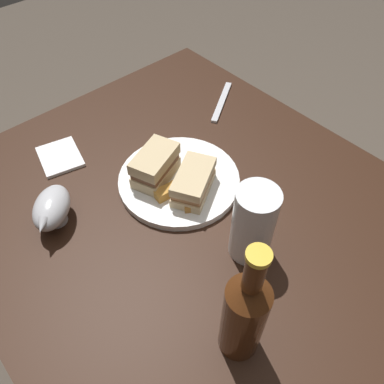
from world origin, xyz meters
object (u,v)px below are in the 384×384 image
sandwich_half_right (194,182)px  fork (222,102)px  sandwich_half_left (155,166)px  napkin (60,157)px  gravy_boat (52,208)px  plate (179,180)px  pint_glass (252,228)px  cider_bottle (244,314)px

sandwich_half_right → fork: size_ratio=0.75×
sandwich_half_left → napkin: (-0.21, -0.12, -0.05)m
gravy_boat → sandwich_half_right: bearing=61.9°
gravy_boat → napkin: bearing=148.6°
gravy_boat → fork: gravy_boat is taller
plate → sandwich_half_right: 0.06m
pint_glass → gravy_boat: size_ratio=1.28×
cider_bottle → pint_glass: bearing=127.2°
plate → pint_glass: 0.23m
napkin → cider_bottle: bearing=0.1°
cider_bottle → fork: bearing=137.6°
gravy_boat → fork: bearing=96.3°
napkin → pint_glass: bearing=17.2°
cider_bottle → fork: 0.66m
pint_glass → cider_bottle: 0.19m
pint_glass → gravy_boat: pint_glass is taller
cider_bottle → sandwich_half_right: bearing=151.0°
sandwich_half_left → cider_bottle: 0.39m
sandwich_half_left → gravy_boat: size_ratio=0.99×
pint_glass → fork: size_ratio=0.91×
sandwich_half_right → cider_bottle: 0.33m
cider_bottle → plate: bearing=154.5°
sandwich_half_right → gravy_boat: size_ratio=1.06×
pint_glass → plate: bearing=176.5°
pint_glass → napkin: (-0.47, -0.15, -0.07)m
sandwich_half_right → pint_glass: 0.17m
plate → gravy_boat: bearing=-108.5°
cider_bottle → napkin: (-0.58, -0.00, -0.10)m
sandwich_half_left → fork: bearing=109.3°
sandwich_half_left → pint_glass: pint_glass is taller
plate → pint_glass: size_ratio=1.64×
pint_glass → napkin: pint_glass is taller
sandwich_half_left → sandwich_half_right: 0.09m
fork → napkin: bearing=134.7°
napkin → fork: size_ratio=0.61×
cider_bottle → sandwich_half_left: bearing=161.5°
plate → sandwich_half_right: (0.05, -0.00, 0.04)m
plate → gravy_boat: gravy_boat is taller
pint_glass → fork: 0.48m
plate → gravy_boat: (-0.09, -0.26, 0.03)m
napkin → fork: (0.10, 0.44, -0.00)m
plate → gravy_boat: size_ratio=2.11×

